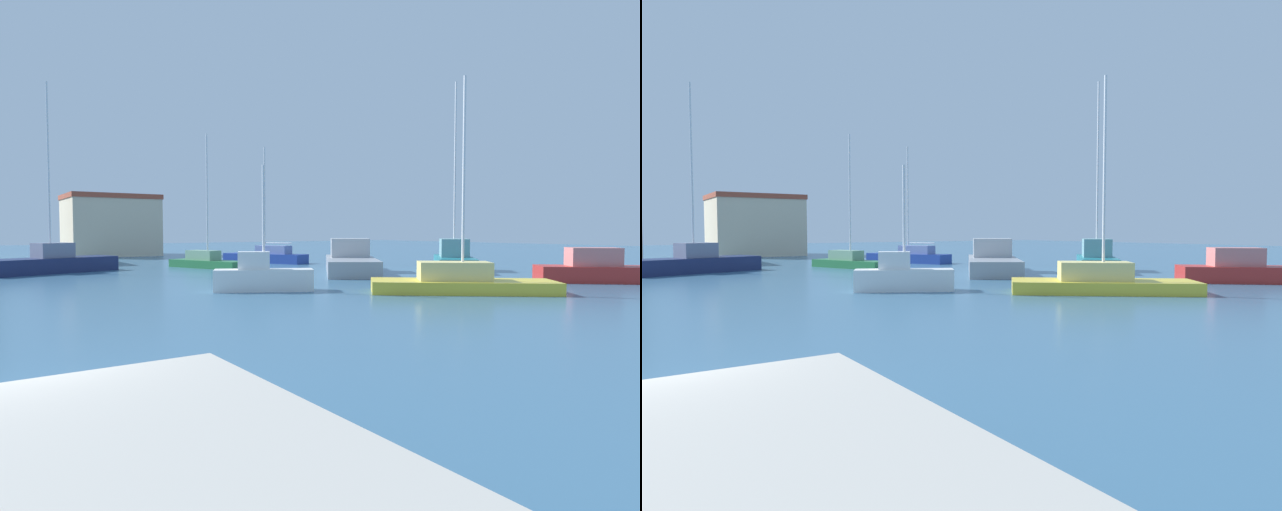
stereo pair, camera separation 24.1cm
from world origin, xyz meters
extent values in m
plane|color=#38607F|center=(15.00, 20.00, 0.00)|extent=(160.00, 160.00, 0.00)
cube|color=gold|center=(17.41, 6.74, 0.27)|extent=(7.57, 6.73, 0.54)
cube|color=#DFCD77|center=(17.13, 6.97, 0.94)|extent=(3.30, 3.07, 0.80)
cylinder|color=silver|center=(17.41, 6.74, 4.88)|extent=(0.12, 0.12, 8.68)
cube|color=#B22823|center=(27.27, 5.30, 0.42)|extent=(6.81, 6.41, 0.84)
cube|color=#C4716E|center=(26.56, 5.93, 1.32)|extent=(2.75, 2.67, 0.95)
cube|color=#28703D|center=(14.19, 26.99, 0.28)|extent=(3.81, 6.67, 0.55)
cube|color=gray|center=(14.02, 27.42, 0.90)|extent=(1.94, 2.77, 0.69)
cylinder|color=silver|center=(14.19, 26.99, 5.02)|extent=(0.12, 0.12, 8.93)
cube|color=#233D93|center=(20.46, 30.00, 0.37)|extent=(4.93, 7.44, 0.75)
cube|color=#6E7DB1|center=(20.84, 29.23, 1.09)|extent=(2.35, 3.14, 0.69)
cylinder|color=silver|center=(20.46, 30.00, 5.15)|extent=(0.12, 0.12, 8.80)
cylinder|color=silver|center=(21.05, 28.81, 1.65)|extent=(1.21, 2.35, 0.08)
cube|color=#1E707A|center=(26.75, 15.33, 0.46)|extent=(6.90, 6.98, 0.92)
cube|color=#6B9CA2|center=(26.79, 15.37, 1.52)|extent=(3.12, 3.13, 1.19)
cylinder|color=silver|center=(26.75, 15.33, 6.68)|extent=(0.12, 0.12, 11.51)
cylinder|color=silver|center=(27.70, 16.30, 1.82)|extent=(1.90, 1.94, 0.08)
cube|color=white|center=(10.67, 12.15, 0.48)|extent=(4.36, 3.04, 0.97)
cube|color=silver|center=(10.28, 12.36, 1.36)|extent=(1.57, 1.31, 0.78)
cylinder|color=silver|center=(10.67, 12.15, 3.26)|extent=(0.12, 0.12, 4.58)
cube|color=#19234C|center=(4.33, 28.50, 0.48)|extent=(8.24, 4.91, 0.95)
cube|color=slate|center=(4.48, 28.55, 1.42)|extent=(2.48, 2.25, 0.94)
cylinder|color=silver|center=(4.33, 28.50, 6.44)|extent=(0.12, 0.12, 10.96)
cube|color=gray|center=(19.86, 17.67, 0.48)|extent=(7.47, 8.96, 0.96)
cube|color=#ADB0B5|center=(20.55, 18.68, 1.55)|extent=(3.31, 3.29, 1.20)
cube|color=beige|center=(12.92, 50.33, 2.96)|extent=(8.64, 8.11, 5.91)
cube|color=#9E4733|center=(12.92, 50.33, 6.16)|extent=(8.81, 8.27, 0.50)
camera|label=1|loc=(-0.37, -8.18, 2.69)|focal=29.33mm
camera|label=2|loc=(-0.17, -8.32, 2.69)|focal=29.33mm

